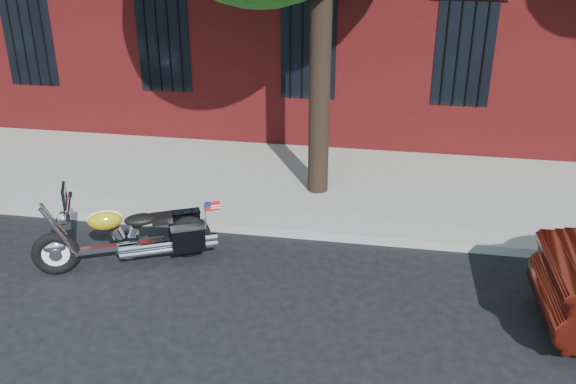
# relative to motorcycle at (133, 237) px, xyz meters

# --- Properties ---
(ground) EXTENTS (120.00, 120.00, 0.00)m
(ground) POSITION_rel_motorcycle_xyz_m (1.86, -0.14, -0.46)
(ground) COLOR black
(ground) RESTS_ON ground
(curb) EXTENTS (40.00, 0.16, 0.15)m
(curb) POSITION_rel_motorcycle_xyz_m (1.86, 1.24, -0.38)
(curb) COLOR gray
(curb) RESTS_ON ground
(sidewalk) EXTENTS (40.00, 3.60, 0.15)m
(sidewalk) POSITION_rel_motorcycle_xyz_m (1.86, 3.12, -0.38)
(sidewalk) COLOR gray
(sidewalk) RESTS_ON ground
(motorcycle) EXTENTS (2.58, 1.43, 1.35)m
(motorcycle) POSITION_rel_motorcycle_xyz_m (0.00, 0.00, 0.00)
(motorcycle) COLOR black
(motorcycle) RESTS_ON ground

